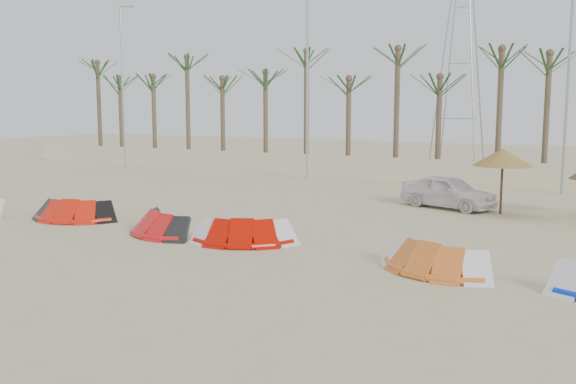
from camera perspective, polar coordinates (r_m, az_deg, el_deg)
The scene contains 13 objects.
ground at distance 18.12m, azimuth -8.83°, elevation -6.37°, with size 120.00×120.00×0.00m, color #C3B893.
boundary_wall at distance 37.80m, azimuth 11.25°, elevation 1.94°, with size 60.00×0.30×1.30m, color beige.
palm_line at distance 38.94m, azimuth 13.07°, elevation 10.60°, with size 52.00×4.00×7.70m.
lamp_a at distance 45.74m, azimuth -14.45°, elevation 9.26°, with size 1.25×0.14×11.00m.
lamp_b at distance 37.90m, azimuth 1.78°, elevation 9.85°, with size 1.25×0.14×11.00m.
lamp_c at distance 34.25m, azimuth 23.71°, elevation 9.43°, with size 1.25×0.14×11.00m.
pylon at distance 43.40m, azimuth 14.72°, elevation 1.71°, with size 3.00×3.00×14.00m, color #A5A8AD, non-canonical shape.
kite_red_left at distance 25.91m, azimuth -18.05°, elevation -1.44°, with size 3.57×2.28×0.90m.
kite_red_mid at distance 22.39m, azimuth -10.87°, elevation -2.61°, with size 3.57×2.59×0.90m.
kite_red_right at distance 20.66m, azimuth -3.53°, elevation -3.35°, with size 3.73×2.58×0.90m.
kite_orange at distance 17.58m, azimuth 13.06°, elevation -5.52°, with size 3.61×2.44×0.90m.
parasol_left at distance 27.19m, azimuth 18.55°, elevation 2.93°, with size 2.36×2.36×2.65m.
car at distance 28.22m, azimuth 14.07°, elevation 0.03°, with size 1.67×4.15×1.41m, color white.
Camera 1 is at (10.45, -14.13, 4.40)m, focal length 40.00 mm.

